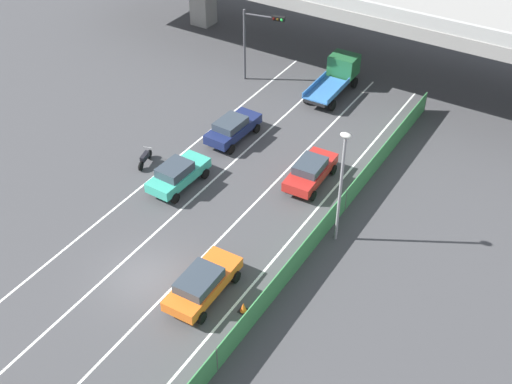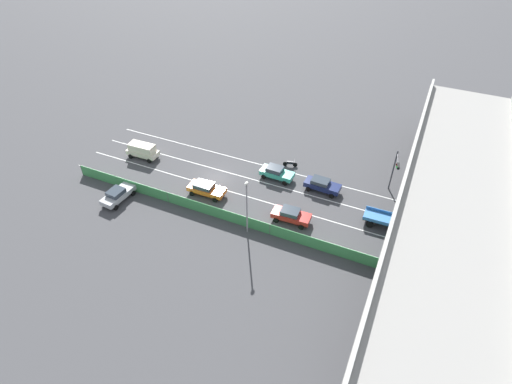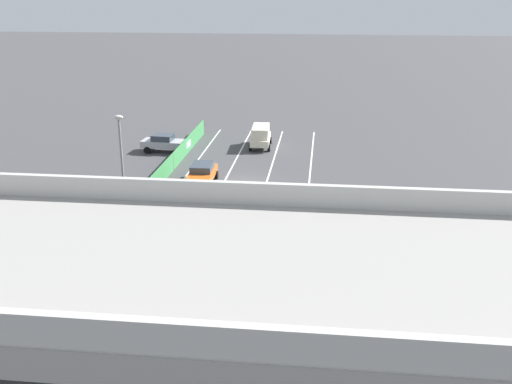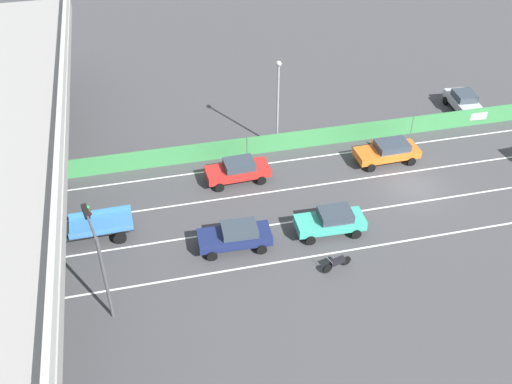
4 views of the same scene
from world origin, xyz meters
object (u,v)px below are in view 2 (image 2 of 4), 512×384
flatbed_truck_blue (400,221)px  traffic_cone (198,204)px  car_sedan_red (291,215)px  car_van_cream (142,150)px  traffic_light (395,168)px  car_taxi_orange (206,188)px  car_sedan_navy (322,185)px  street_lamp (247,203)px  parked_wagon_silver (118,194)px  car_taxi_teal (276,172)px  motorcycle (290,163)px

flatbed_truck_blue → traffic_cone: bearing=-75.3°
car_sedan_red → car_van_cream: 23.15m
traffic_light → car_taxi_orange: bearing=-65.5°
car_sedan_navy → street_lamp: (10.29, -5.32, 3.34)m
traffic_light → car_sedan_navy: bearing=-70.1°
car_van_cream → traffic_light: size_ratio=0.79×
street_lamp → traffic_cone: street_lamp is taller
parked_wagon_silver → street_lamp: (-1.56, 16.38, 3.34)m
traffic_light → traffic_cone: size_ratio=9.61×
parked_wagon_silver → traffic_light: bearing=116.5°
car_taxi_teal → car_sedan_navy: car_taxi_teal is taller
car_van_cream → parked_wagon_silver: car_van_cream is taller
car_taxi_orange → traffic_cone: (2.30, 0.18, -0.62)m
car_sedan_red → street_lamp: 6.20m
car_sedan_red → traffic_light: traffic_light is taller
car_sedan_navy → motorcycle: bearing=-120.7°
car_taxi_orange → car_sedan_navy: bearing=117.2°
traffic_cone → parked_wagon_silver: bearing=-71.7°
car_taxi_teal → flatbed_truck_blue: bearing=79.4°
parked_wagon_silver → traffic_light: traffic_light is taller
car_sedan_red → car_taxi_teal: car_taxi_teal is taller
car_sedan_red → car_sedan_navy: car_sedan_red is taller
car_taxi_teal → flatbed_truck_blue: flatbed_truck_blue is taller
flatbed_truck_blue → traffic_cone: size_ratio=9.80×
car_sedan_navy → flatbed_truck_blue: bearing=73.2°
traffic_light → car_van_cream: bearing=-79.6°
car_sedan_red → motorcycle: car_sedan_red is taller
traffic_light → street_lamp: (13.10, -13.05, 0.29)m
car_sedan_red → car_taxi_teal: (-6.69, -4.50, 0.01)m
parked_wagon_silver → traffic_cone: (-3.05, 9.23, -0.64)m
car_van_cream → motorcycle: (-6.30, 19.07, -0.72)m
traffic_light → parked_wagon_silver: bearing=-63.5°
car_taxi_orange → flatbed_truck_blue: 22.74m
car_taxi_teal → parked_wagon_silver: size_ratio=0.96×
car_taxi_orange → street_lamp: bearing=62.7°
motorcycle → parked_wagon_silver: bearing=-47.4°
motorcycle → flatbed_truck_blue: bearing=67.9°
flatbed_truck_blue → car_taxi_teal: bearing=-100.6°
traffic_light → traffic_cone: (11.60, -20.21, -3.68)m
car_sedan_red → car_van_cream: bearing=-98.9°
car_taxi_teal → car_van_cream: car_van_cream is taller
parked_wagon_silver → traffic_cone: 9.74m
car_sedan_navy → flatbed_truck_blue: size_ratio=0.78×
motorcycle → street_lamp: street_lamp is taller
traffic_cone → car_sedan_red: bearing=100.9°
car_sedan_navy → street_lamp: 12.06m
car_taxi_orange → traffic_cone: car_taxi_orange is taller
parked_wagon_silver → car_van_cream: bearing=-162.7°
flatbed_truck_blue → car_sedan_navy: bearing=-106.8°
flatbed_truck_blue → motorcycle: flatbed_truck_blue is taller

